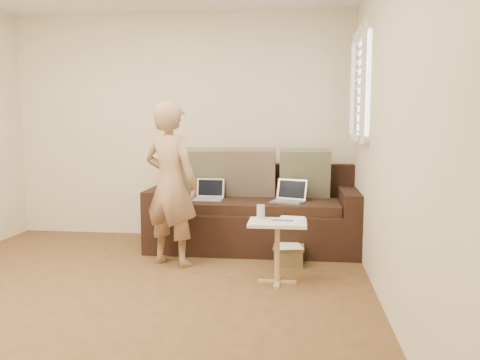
{
  "coord_description": "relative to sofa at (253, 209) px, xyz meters",
  "views": [
    {
      "loc": [
        1.36,
        -3.29,
        1.35
      ],
      "look_at": [
        0.8,
        1.4,
        0.78
      ],
      "focal_mm": 35.77,
      "sensor_mm": 36.0,
      "label": 1
    }
  ],
  "objects": [
    {
      "name": "paper_on_table",
      "position": [
        0.41,
        -1.06,
        0.11
      ],
      "size": [
        0.25,
        0.33,
        0.0
      ],
      "primitive_type": null,
      "rotation": [
        0.0,
        0.0,
        -0.14
      ],
      "color": "white",
      "rests_on": "side_table"
    },
    {
      "name": "laptop_white",
      "position": [
        -0.48,
        -0.04,
        0.1
      ],
      "size": [
        0.31,
        0.23,
        0.22
      ],
      "primitive_type": null,
      "rotation": [
        0.0,
        0.0,
        -0.02
      ],
      "color": "white",
      "rests_on": "sofa"
    },
    {
      "name": "wall_right",
      "position": [
        1.1,
        -1.77,
        0.87
      ],
      "size": [
        0.0,
        4.5,
        4.5
      ],
      "primitive_type": "plane",
      "rotation": [
        1.57,
        0.0,
        -1.57
      ],
      "color": "beige",
      "rests_on": "ground"
    },
    {
      "name": "pillow_right",
      "position": [
        0.55,
        0.2,
        0.37
      ],
      "size": [
        0.55,
        0.28,
        0.57
      ],
      "primitive_type": null,
      "rotation": [
        0.26,
        0.0,
        0.0
      ],
      "color": "#616449",
      "rests_on": "sofa"
    },
    {
      "name": "pillow_left",
      "position": [
        -0.6,
        0.22,
        0.37
      ],
      "size": [
        0.55,
        0.29,
        0.57
      ],
      "primitive_type": null,
      "rotation": [
        0.28,
        0.0,
        0.0
      ],
      "color": "#616449",
      "rests_on": "sofa"
    },
    {
      "name": "floor",
      "position": [
        -0.9,
        -1.77,
        -0.42
      ],
      "size": [
        4.5,
        4.5,
        0.0
      ],
      "primitive_type": "plane",
      "color": "#4F3A1D",
      "rests_on": "ground"
    },
    {
      "name": "pillow_mid",
      "position": [
        -0.05,
        0.21,
        0.37
      ],
      "size": [
        0.55,
        0.27,
        0.57
      ],
      "primitive_type": null,
      "rotation": [
        0.24,
        0.0,
        0.0
      ],
      "color": "brown",
      "rests_on": "sofa"
    },
    {
      "name": "drinking_glass",
      "position": [
        0.16,
        -1.04,
        0.17
      ],
      "size": [
        0.07,
        0.07,
        0.12
      ],
      "primitive_type": null,
      "color": "silver",
      "rests_on": "side_table"
    },
    {
      "name": "scissors",
      "position": [
        0.35,
        -1.14,
        0.11
      ],
      "size": [
        0.19,
        0.12,
        0.02
      ],
      "primitive_type": null,
      "rotation": [
        0.0,
        0.0,
        0.15
      ],
      "color": "silver",
      "rests_on": "side_table"
    },
    {
      "name": "window_blinds",
      "position": [
        1.05,
        -0.27,
        1.28
      ],
      "size": [
        0.12,
        0.88,
        1.08
      ],
      "primitive_type": null,
      "color": "white",
      "rests_on": "wall_right"
    },
    {
      "name": "wall_back",
      "position": [
        -0.9,
        0.48,
        0.87
      ],
      "size": [
        4.0,
        0.0,
        4.0
      ],
      "primitive_type": "plane",
      "rotation": [
        1.57,
        0.0,
        0.0
      ],
      "color": "beige",
      "rests_on": "ground"
    },
    {
      "name": "person",
      "position": [
        -0.71,
        -0.73,
        0.35
      ],
      "size": [
        0.66,
        0.56,
        1.55
      ],
      "primitive_type": "imported",
      "rotation": [
        0.0,
        0.0,
        2.77
      ],
      "color": "#947151",
      "rests_on": "ground"
    },
    {
      "name": "striped_box",
      "position": [
        0.39,
        -0.58,
        -0.33
      ],
      "size": [
        0.29,
        0.29,
        0.18
      ],
      "primitive_type": null,
      "color": "#BC451C",
      "rests_on": "ground"
    },
    {
      "name": "side_table",
      "position": [
        0.31,
        -1.14,
        -0.16
      ],
      "size": [
        0.48,
        0.34,
        0.53
      ],
      "primitive_type": null,
      "color": "silver",
      "rests_on": "ground"
    },
    {
      "name": "sofa",
      "position": [
        0.0,
        0.0,
        0.0
      ],
      "size": [
        2.2,
        0.95,
        0.85
      ],
      "primitive_type": null,
      "color": "black",
      "rests_on": "ground"
    },
    {
      "name": "laptop_silver",
      "position": [
        0.37,
        -0.11,
        0.1
      ],
      "size": [
        0.39,
        0.34,
        0.22
      ],
      "primitive_type": null,
      "rotation": [
        0.0,
        0.0,
        -0.35
      ],
      "color": "#B7BABC",
      "rests_on": "sofa"
    }
  ]
}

